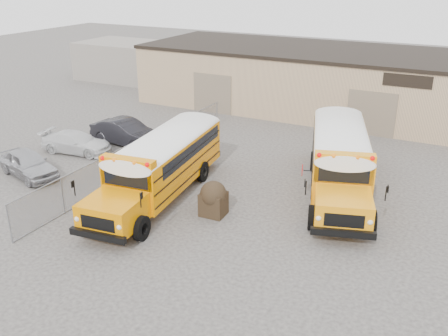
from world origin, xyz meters
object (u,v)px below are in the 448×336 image
at_px(car_silver, 28,164).
at_px(school_bus_right, 336,119).
at_px(car_white, 76,142).
at_px(car_dark, 126,132).
at_px(school_bus_left, 210,124).
at_px(tarp_bundle, 213,198).

bearing_deg(car_silver, school_bus_right, -31.71).
distance_m(car_white, car_dark, 3.13).
distance_m(school_bus_left, car_silver, 10.52).
xyz_separation_m(school_bus_left, car_white, (-7.26, -3.77, -1.14)).
bearing_deg(car_dark, school_bus_left, -71.23).
relative_size(car_white, car_dark, 0.90).
relative_size(school_bus_right, car_dark, 2.27).
bearing_deg(school_bus_right, car_white, -148.80).
distance_m(school_bus_left, car_white, 8.26).
bearing_deg(school_bus_left, car_white, -152.59).
bearing_deg(school_bus_right, tarp_bundle, -101.35).
xyz_separation_m(school_bus_right, tarp_bundle, (-2.34, -11.68, -0.98)).
bearing_deg(car_silver, tarp_bundle, -71.02).
distance_m(school_bus_left, car_dark, 5.67).
height_order(car_white, car_dark, car_dark).
height_order(tarp_bundle, car_white, tarp_bundle).
relative_size(car_silver, car_white, 0.96).
xyz_separation_m(school_bus_right, car_white, (-13.68, -8.29, -1.19)).
bearing_deg(tarp_bundle, car_white, 163.34).
relative_size(school_bus_right, tarp_bundle, 6.70).
bearing_deg(car_silver, car_white, 19.68).
bearing_deg(car_white, car_dark, -43.63).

